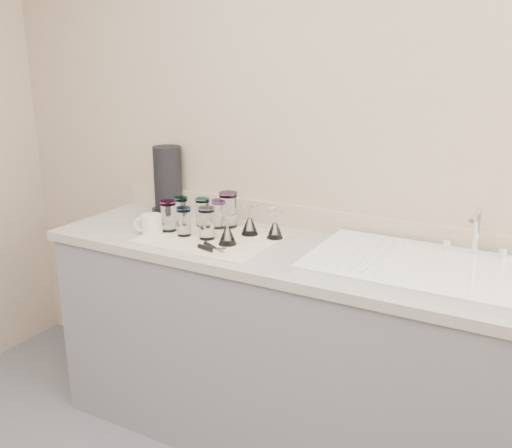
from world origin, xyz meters
The scene contains 17 objects.
room_envelope centered at (0.00, 0.00, 1.56)m, with size 3.54×3.50×2.52m.
counter_unit centered at (0.00, 1.20, 0.45)m, with size 2.06×0.62×0.90m.
sink_unit centered at (0.55, 1.20, 0.92)m, with size 0.82×0.50×0.22m.
dish_towel centered at (-0.33, 1.16, 0.90)m, with size 0.55×0.42×0.01m, color white.
tumbler_teal centered at (-0.56, 1.26, 0.97)m, with size 0.06×0.06×0.12m.
tumbler_cyan centered at (-0.46, 1.28, 0.97)m, with size 0.06×0.06×0.13m.
tumbler_purple centered at (-0.37, 1.29, 0.97)m, with size 0.06×0.06×0.13m.
tumbler_magenta centered at (-0.54, 1.14, 0.98)m, with size 0.07×0.07×0.14m.
tumbler_blue centered at (-0.45, 1.12, 0.97)m, with size 0.06×0.06×0.12m.
tumbler_lavender centered at (-0.34, 1.13, 0.98)m, with size 0.07×0.07×0.14m.
tumbler_extra centered at (-0.35, 1.32, 0.99)m, with size 0.08×0.08×0.16m.
goblet_back_left centered at (-0.21, 1.27, 0.95)m, with size 0.08×0.08×0.13m.
goblet_back_right centered at (-0.09, 1.28, 0.95)m, with size 0.07×0.07×0.13m.
goblet_front_left centered at (-0.22, 1.11, 0.95)m, with size 0.08×0.08×0.14m.
can_opener centered at (-0.22, 1.00, 0.92)m, with size 0.15×0.10×0.02m.
white_mug centered at (-0.59, 1.08, 0.95)m, with size 0.13×0.12×0.09m.
paper_towel_roll centered at (-0.76, 1.43, 1.06)m, with size 0.17×0.17×0.32m.
Camera 1 is at (0.95, -0.77, 1.66)m, focal length 40.00 mm.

